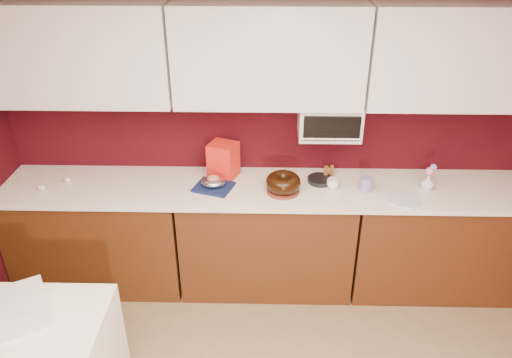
{
  "coord_description": "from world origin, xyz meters",
  "views": [
    {
      "loc": [
        -0.01,
        -1.3,
        2.76
      ],
      "look_at": [
        -0.08,
        1.84,
        1.02
      ],
      "focal_mm": 35.0,
      "sensor_mm": 36.0,
      "label": 1
    }
  ],
  "objects_px": {
    "coffee_mug": "(333,183)",
    "bundt_cake": "(283,182)",
    "flower_vase": "(428,182)",
    "pandoro_box": "(223,160)",
    "blue_jar": "(366,184)",
    "newspaper_stack": "(11,311)",
    "foil_ham_nest": "(213,182)",
    "toaster_oven": "(329,120)"
  },
  "relations": [
    {
      "from": "blue_jar",
      "to": "bundt_cake",
      "type": "bearing_deg",
      "value": -176.92
    },
    {
      "from": "foil_ham_nest",
      "to": "newspaper_stack",
      "type": "relative_size",
      "value": 0.48
    },
    {
      "from": "bundt_cake",
      "to": "flower_vase",
      "type": "distance_m",
      "value": 1.07
    },
    {
      "from": "blue_jar",
      "to": "newspaper_stack",
      "type": "bearing_deg",
      "value": -150.36
    },
    {
      "from": "coffee_mug",
      "to": "flower_vase",
      "type": "bearing_deg",
      "value": 0.32
    },
    {
      "from": "toaster_oven",
      "to": "pandoro_box",
      "type": "height_order",
      "value": "toaster_oven"
    },
    {
      "from": "toaster_oven",
      "to": "blue_jar",
      "type": "bearing_deg",
      "value": -36.7
    },
    {
      "from": "foil_ham_nest",
      "to": "coffee_mug",
      "type": "height_order",
      "value": "same"
    },
    {
      "from": "coffee_mug",
      "to": "blue_jar",
      "type": "bearing_deg",
      "value": -8.66
    },
    {
      "from": "toaster_oven",
      "to": "pandoro_box",
      "type": "xyz_separation_m",
      "value": [
        -0.79,
        0.0,
        -0.34
      ]
    },
    {
      "from": "coffee_mug",
      "to": "newspaper_stack",
      "type": "distance_m",
      "value": 2.26
    },
    {
      "from": "pandoro_box",
      "to": "blue_jar",
      "type": "distance_m",
      "value": 1.09
    },
    {
      "from": "blue_jar",
      "to": "flower_vase",
      "type": "bearing_deg",
      "value": 5.06
    },
    {
      "from": "toaster_oven",
      "to": "newspaper_stack",
      "type": "distance_m",
      "value": 2.39
    },
    {
      "from": "bundt_cake",
      "to": "flower_vase",
      "type": "bearing_deg",
      "value": 3.93
    },
    {
      "from": "bundt_cake",
      "to": "foil_ham_nest",
      "type": "height_order",
      "value": "bundt_cake"
    },
    {
      "from": "blue_jar",
      "to": "toaster_oven",
      "type": "bearing_deg",
      "value": 143.3
    },
    {
      "from": "toaster_oven",
      "to": "foil_ham_nest",
      "type": "xyz_separation_m",
      "value": [
        -0.85,
        -0.2,
        -0.42
      ]
    },
    {
      "from": "coffee_mug",
      "to": "blue_jar",
      "type": "height_order",
      "value": "blue_jar"
    },
    {
      "from": "pandoro_box",
      "to": "flower_vase",
      "type": "distance_m",
      "value": 1.54
    },
    {
      "from": "flower_vase",
      "to": "newspaper_stack",
      "type": "bearing_deg",
      "value": -154.19
    },
    {
      "from": "toaster_oven",
      "to": "foil_ham_nest",
      "type": "height_order",
      "value": "toaster_oven"
    },
    {
      "from": "pandoro_box",
      "to": "coffee_mug",
      "type": "bearing_deg",
      "value": 10.04
    },
    {
      "from": "flower_vase",
      "to": "bundt_cake",
      "type": "bearing_deg",
      "value": -176.07
    },
    {
      "from": "bundt_cake",
      "to": "coffee_mug",
      "type": "xyz_separation_m",
      "value": [
        0.37,
        0.07,
        -0.04
      ]
    },
    {
      "from": "bundt_cake",
      "to": "blue_jar",
      "type": "distance_m",
      "value": 0.61
    },
    {
      "from": "flower_vase",
      "to": "newspaper_stack",
      "type": "relative_size",
      "value": 0.33
    },
    {
      "from": "toaster_oven",
      "to": "pandoro_box",
      "type": "relative_size",
      "value": 1.64
    },
    {
      "from": "pandoro_box",
      "to": "flower_vase",
      "type": "xyz_separation_m",
      "value": [
        1.52,
        -0.17,
        -0.08
      ]
    },
    {
      "from": "bundt_cake",
      "to": "toaster_oven",
      "type": "bearing_deg",
      "value": 35.84
    },
    {
      "from": "bundt_cake",
      "to": "coffee_mug",
      "type": "relative_size",
      "value": 2.89
    },
    {
      "from": "foil_ham_nest",
      "to": "coffee_mug",
      "type": "bearing_deg",
      "value": 1.61
    },
    {
      "from": "newspaper_stack",
      "to": "flower_vase",
      "type": "bearing_deg",
      "value": 25.81
    },
    {
      "from": "toaster_oven",
      "to": "pandoro_box",
      "type": "distance_m",
      "value": 0.86
    },
    {
      "from": "coffee_mug",
      "to": "blue_jar",
      "type": "distance_m",
      "value": 0.24
    },
    {
      "from": "blue_jar",
      "to": "flower_vase",
      "type": "distance_m",
      "value": 0.46
    },
    {
      "from": "coffee_mug",
      "to": "foil_ham_nest",
      "type": "bearing_deg",
      "value": -178.39
    },
    {
      "from": "flower_vase",
      "to": "coffee_mug",
      "type": "bearing_deg",
      "value": -179.68
    },
    {
      "from": "coffee_mug",
      "to": "bundt_cake",
      "type": "bearing_deg",
      "value": -169.42
    },
    {
      "from": "foil_ham_nest",
      "to": "toaster_oven",
      "type": "bearing_deg",
      "value": 13.01
    },
    {
      "from": "toaster_oven",
      "to": "foil_ham_nest",
      "type": "distance_m",
      "value": 0.97
    },
    {
      "from": "flower_vase",
      "to": "pandoro_box",
      "type": "bearing_deg",
      "value": 173.71
    }
  ]
}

